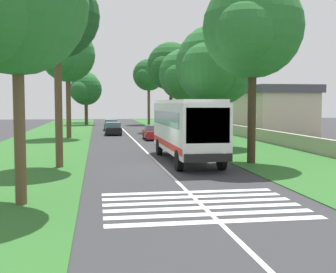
{
  "coord_description": "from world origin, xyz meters",
  "views": [
    {
      "loc": [
        -23.57,
        3.56,
        3.51
      ],
      "look_at": [
        2.02,
        -0.54,
        1.6
      ],
      "focal_mm": 47.75,
      "sensor_mm": 36.0,
      "label": 1
    }
  ],
  "objects_px": {
    "trailing_car_0": "(154,133)",
    "roadside_tree_left_4": "(55,18)",
    "roadside_tree_left_1": "(66,56)",
    "roadside_tree_right_2": "(170,68)",
    "coach_bus": "(186,126)",
    "roadside_tree_right_0": "(183,76)",
    "roadside_tree_right_4": "(250,30)",
    "roadside_tree_left_2": "(85,90)",
    "roadside_tree_right_1": "(213,68)",
    "roadside_building": "(268,110)",
    "trailing_car_2": "(111,125)",
    "trailing_car_1": "(113,129)",
    "roadside_tree_left_0": "(10,7)",
    "utility_pole": "(199,96)",
    "roadside_tree_right_3": "(148,76)",
    "roadside_tree_left_3": "(86,85)"
  },
  "relations": [
    {
      "from": "coach_bus",
      "to": "roadside_tree_right_4",
      "type": "bearing_deg",
      "value": -115.75
    },
    {
      "from": "coach_bus",
      "to": "roadside_tree_right_0",
      "type": "xyz_separation_m",
      "value": [
        19.5,
        -3.65,
        4.22
      ]
    },
    {
      "from": "coach_bus",
      "to": "roadside_tree_left_4",
      "type": "height_order",
      "value": "roadside_tree_left_4"
    },
    {
      "from": "roadside_tree_right_0",
      "to": "roadside_tree_right_3",
      "type": "height_order",
      "value": "roadside_tree_right_3"
    },
    {
      "from": "roadside_tree_left_0",
      "to": "utility_pole",
      "type": "relative_size",
      "value": 1.16
    },
    {
      "from": "roadside_tree_left_4",
      "to": "roadside_tree_right_4",
      "type": "bearing_deg",
      "value": -90.67
    },
    {
      "from": "roadside_tree_right_0",
      "to": "roadside_building",
      "type": "relative_size",
      "value": 0.65
    },
    {
      "from": "roadside_tree_left_2",
      "to": "roadside_tree_right_4",
      "type": "xyz_separation_m",
      "value": [
        -49.95,
        -10.64,
        2.02
      ]
    },
    {
      "from": "trailing_car_0",
      "to": "roadside_tree_left_4",
      "type": "height_order",
      "value": "roadside_tree_left_4"
    },
    {
      "from": "roadside_tree_left_2",
      "to": "roadside_building",
      "type": "bearing_deg",
      "value": -137.75
    },
    {
      "from": "roadside_tree_left_2",
      "to": "roadside_tree_right_0",
      "type": "xyz_separation_m",
      "value": [
        -28.78,
        -10.84,
        0.66
      ]
    },
    {
      "from": "coach_bus",
      "to": "utility_pole",
      "type": "bearing_deg",
      "value": -16.8
    },
    {
      "from": "roadside_tree_left_4",
      "to": "trailing_car_1",
      "type": "bearing_deg",
      "value": -8.85
    },
    {
      "from": "roadside_tree_right_0",
      "to": "roadside_tree_right_3",
      "type": "bearing_deg",
      "value": 0.87
    },
    {
      "from": "roadside_tree_left_1",
      "to": "trailing_car_0",
      "type": "bearing_deg",
      "value": -109.09
    },
    {
      "from": "roadside_tree_left_3",
      "to": "roadside_tree_right_0",
      "type": "xyz_separation_m",
      "value": [
        -38.37,
        -10.97,
        -0.59
      ]
    },
    {
      "from": "roadside_building",
      "to": "coach_bus",
      "type": "bearing_deg",
      "value": 148.34
    },
    {
      "from": "roadside_tree_left_0",
      "to": "roadside_tree_right_2",
      "type": "xyz_separation_m",
      "value": [
        39.91,
        -11.92,
        1.24
      ]
    },
    {
      "from": "trailing_car_2",
      "to": "roadside_tree_right_3",
      "type": "distance_m",
      "value": 18.33
    },
    {
      "from": "coach_bus",
      "to": "roadside_tree_left_2",
      "type": "xyz_separation_m",
      "value": [
        48.29,
        7.19,
        3.56
      ]
    },
    {
      "from": "trailing_car_0",
      "to": "roadside_tree_left_4",
      "type": "distance_m",
      "value": 21.15
    },
    {
      "from": "roadside_tree_left_1",
      "to": "roadside_tree_right_4",
      "type": "relative_size",
      "value": 1.04
    },
    {
      "from": "roadside_tree_left_0",
      "to": "roadside_tree_right_0",
      "type": "distance_m",
      "value": 32.59
    },
    {
      "from": "roadside_tree_right_1",
      "to": "roadside_tree_right_4",
      "type": "relative_size",
      "value": 0.91
    },
    {
      "from": "roadside_tree_left_2",
      "to": "roadside_building",
      "type": "xyz_separation_m",
      "value": [
        -24.24,
        -22.02,
        -2.89
      ]
    },
    {
      "from": "coach_bus",
      "to": "roadside_tree_left_4",
      "type": "distance_m",
      "value": 9.68
    },
    {
      "from": "trailing_car_2",
      "to": "roadside_tree_right_1",
      "type": "relative_size",
      "value": 0.44
    },
    {
      "from": "coach_bus",
      "to": "roadside_tree_right_3",
      "type": "height_order",
      "value": "roadside_tree_right_3"
    },
    {
      "from": "roadside_tree_right_2",
      "to": "roadside_tree_right_1",
      "type": "bearing_deg",
      "value": -179.45
    },
    {
      "from": "coach_bus",
      "to": "trailing_car_1",
      "type": "bearing_deg",
      "value": 8.35
    },
    {
      "from": "trailing_car_2",
      "to": "roadside_tree_right_0",
      "type": "xyz_separation_m",
      "value": [
        -13.31,
        -7.15,
        5.7
      ]
    },
    {
      "from": "trailing_car_0",
      "to": "roadside_tree_right_2",
      "type": "relative_size",
      "value": 0.39
    },
    {
      "from": "roadside_tree_left_2",
      "to": "coach_bus",
      "type": "bearing_deg",
      "value": -171.53
    },
    {
      "from": "roadside_tree_left_1",
      "to": "roadside_tree_right_1",
      "type": "xyz_separation_m",
      "value": [
        -11.16,
        -12.27,
        -1.86
      ]
    },
    {
      "from": "roadside_tree_right_3",
      "to": "roadside_tree_right_4",
      "type": "xyz_separation_m",
      "value": [
        -49.81,
        -0.23,
        -0.42
      ]
    },
    {
      "from": "roadside_tree_right_2",
      "to": "utility_pole",
      "type": "relative_size",
      "value": 1.39
    },
    {
      "from": "roadside_tree_left_1",
      "to": "roadside_tree_left_2",
      "type": "xyz_separation_m",
      "value": [
        28.63,
        -1.11,
        -2.55
      ]
    },
    {
      "from": "trailing_car_0",
      "to": "roadside_tree_right_4",
      "type": "relative_size",
      "value": 0.4
    },
    {
      "from": "roadside_tree_left_4",
      "to": "roadside_tree_right_1",
      "type": "relative_size",
      "value": 1.07
    },
    {
      "from": "roadside_tree_left_4",
      "to": "utility_pole",
      "type": "height_order",
      "value": "roadside_tree_left_4"
    },
    {
      "from": "roadside_tree_left_4",
      "to": "utility_pole",
      "type": "distance_m",
      "value": 17.29
    },
    {
      "from": "roadside_tree_right_1",
      "to": "roadside_building",
      "type": "xyz_separation_m",
      "value": [
        15.54,
        -10.86,
        -3.59
      ]
    },
    {
      "from": "roadside_tree_right_2",
      "to": "roadside_tree_right_4",
      "type": "xyz_separation_m",
      "value": [
        -30.71,
        0.33,
        -0.25
      ]
    },
    {
      "from": "roadside_tree_left_1",
      "to": "trailing_car_1",
      "type": "bearing_deg",
      "value": -47.91
    },
    {
      "from": "trailing_car_1",
      "to": "roadside_tree_right_4",
      "type": "relative_size",
      "value": 0.4
    },
    {
      "from": "roadside_tree_left_2",
      "to": "roadside_tree_right_4",
      "type": "distance_m",
      "value": 51.11
    },
    {
      "from": "trailing_car_0",
      "to": "trailing_car_2",
      "type": "relative_size",
      "value": 1.0
    },
    {
      "from": "roadside_tree_left_3",
      "to": "roadside_tree_right_3",
      "type": "relative_size",
      "value": 0.86
    },
    {
      "from": "roadside_tree_left_1",
      "to": "roadside_tree_right_2",
      "type": "height_order",
      "value": "roadside_tree_right_2"
    },
    {
      "from": "roadside_tree_right_2",
      "to": "utility_pole",
      "type": "bearing_deg",
      "value": 178.83
    }
  ]
}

